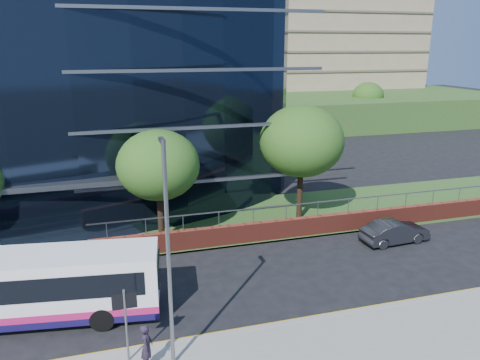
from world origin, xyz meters
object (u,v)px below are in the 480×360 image
object	(u,v)px
tree_far_c	(158,165)
pedestrian	(147,347)
city_bus	(27,287)
parked_car	(395,232)
streetlight_east	(168,251)
tree_far_d	(302,141)
tree_dist_e	(265,98)
tree_dist_f	(368,95)
street_sign	(125,310)

from	to	relation	value
tree_far_c	pedestrian	bearing A→B (deg)	-99.53
city_bus	parked_car	world-z (taller)	city_bus
streetlight_east	parked_car	distance (m)	16.01
tree_far_c	parked_car	distance (m)	13.93
parked_car	tree_far_d	bearing A→B (deg)	33.23
tree_dist_e	tree_dist_f	xyz separation A→B (m)	(16.00, 2.00, -0.33)
tree_far_d	streetlight_east	size ratio (longest dim) A/B	0.93
tree_far_c	tree_dist_f	distance (m)	46.67
tree_dist_f	streetlight_east	distance (m)	55.74
street_sign	streetlight_east	distance (m)	2.80
streetlight_east	pedestrian	xyz separation A→B (m)	(-0.88, -0.02, -3.46)
streetlight_east	city_bus	xyz separation A→B (m)	(-5.20, 4.46, -2.90)
tree_dist_e	tree_far_c	bearing A→B (deg)	-118.74
tree_far_c	street_sign	bearing A→B (deg)	-103.29
tree_dist_f	tree_far_d	bearing A→B (deg)	-126.87
tree_dist_e	streetlight_east	size ratio (longest dim) A/B	0.81
city_bus	pedestrian	xyz separation A→B (m)	(4.32, -4.47, -0.56)
tree_dist_e	tree_dist_f	world-z (taller)	tree_dist_e
street_sign	tree_far_c	xyz separation A→B (m)	(2.50, 10.59, 2.39)
street_sign	tree_dist_f	xyz separation A→B (m)	(35.50, 43.59, 2.06)
streetlight_east	tree_far_d	bearing A→B (deg)	50.60
street_sign	parked_car	distance (m)	16.73
tree_far_d	parked_car	distance (m)	7.70
tree_dist_f	streetlight_east	bearing A→B (deg)	-127.58
parked_car	pedestrian	xyz separation A→B (m)	(-14.66, -7.23, 0.32)
tree_far_d	tree_dist_f	bearing A→B (deg)	53.13
street_sign	tree_far_c	distance (m)	11.14
streetlight_east	city_bus	size ratio (longest dim) A/B	0.73
streetlight_east	tree_far_c	bearing A→B (deg)	84.89
tree_far_c	streetlight_east	bearing A→B (deg)	-95.11
pedestrian	parked_car	bearing A→B (deg)	-50.62
tree_far_d	streetlight_east	distance (m)	15.77
tree_dist_e	parked_car	distance (m)	35.42
streetlight_east	pedestrian	world-z (taller)	streetlight_east
street_sign	streetlight_east	size ratio (longest dim) A/B	0.35
street_sign	city_bus	size ratio (longest dim) A/B	0.25
tree_far_d	tree_dist_e	bearing A→B (deg)	75.07
parked_car	pedestrian	world-z (taller)	pedestrian
tree_far_c	tree_far_d	xyz separation A→B (m)	(9.00, 1.00, 0.65)
tree_dist_e	streetlight_east	bearing A→B (deg)	-113.11
tree_far_c	city_bus	size ratio (longest dim) A/B	0.59
street_sign	parked_car	bearing A→B (deg)	23.46
tree_dist_f	streetlight_east	size ratio (longest dim) A/B	0.76
tree_dist_e	streetlight_east	xyz separation A→B (m)	(-18.00, -42.17, -0.10)
tree_far_d	pedestrian	size ratio (longest dim) A/B	4.46
tree_dist_f	street_sign	bearing A→B (deg)	-129.16
tree_far_c	pedestrian	size ratio (longest dim) A/B	3.90
tree_far_d	tree_dist_f	world-z (taller)	tree_far_d
tree_dist_f	city_bus	size ratio (longest dim) A/B	0.55
tree_far_d	streetlight_east	bearing A→B (deg)	-129.40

